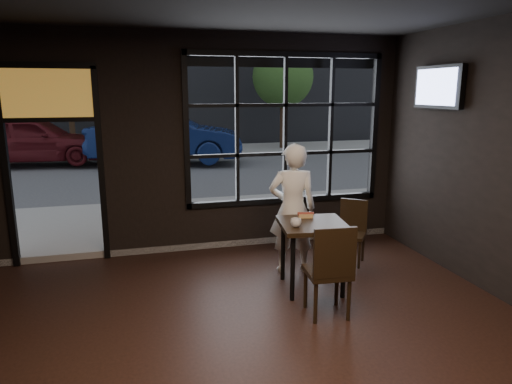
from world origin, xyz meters
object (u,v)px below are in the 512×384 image
object	(u,v)px
chair_near	(327,269)
man	(292,209)
cafe_table	(312,256)
navy_car	(166,137)

from	to	relation	value
chair_near	man	xyz separation A→B (m)	(0.04, 1.26, 0.34)
chair_near	man	bearing A→B (deg)	-87.38
cafe_table	navy_car	distance (m)	10.23
chair_near	navy_car	size ratio (longest dim) A/B	0.21
cafe_table	chair_near	size ratio (longest dim) A/B	0.81
chair_near	man	world-z (taller)	man
chair_near	navy_car	bearing A→B (deg)	-80.68
cafe_table	man	distance (m)	0.74
cafe_table	man	xyz separation A→B (m)	(-0.05, 0.59, 0.44)
cafe_table	navy_car	xyz separation A→B (m)	(-1.04, 10.17, 0.48)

